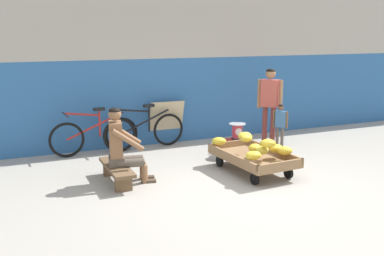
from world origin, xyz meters
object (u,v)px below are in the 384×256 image
object	(u,v)px
low_bench	(117,170)
sign_board	(166,122)
vendor_seated	(122,146)
bicycle_far_left	(144,131)
plastic_crate	(237,147)
customer_child	(280,122)
bicycle_near_left	(95,135)
banana_cart	(253,158)
weighing_scale	(237,131)
customer_adult	(270,99)

from	to	relation	value
low_bench	sign_board	world-z (taller)	sign_board
vendor_seated	bicycle_far_left	world-z (taller)	vendor_seated
plastic_crate	bicycle_far_left	world-z (taller)	bicycle_far_left
sign_board	customer_child	bearing A→B (deg)	-37.55
bicycle_far_left	bicycle_near_left	bearing A→B (deg)	-179.18
banana_cart	bicycle_near_left	world-z (taller)	bicycle_near_left
weighing_scale	customer_adult	distance (m)	1.04
low_bench	customer_child	xyz separation A→B (m)	(3.29, 0.61, 0.35)
sign_board	vendor_seated	bearing A→B (deg)	-125.43
vendor_seated	bicycle_far_left	size ratio (longest dim) A/B	0.69
sign_board	customer_adult	size ratio (longest dim) A/B	0.57
customer_adult	customer_child	world-z (taller)	customer_adult
banana_cart	low_bench	bearing A→B (deg)	170.28
bicycle_near_left	sign_board	bearing A→B (deg)	8.84
banana_cart	vendor_seated	distance (m)	2.09
bicycle_far_left	vendor_seated	bearing A→B (deg)	-116.74
bicycle_near_left	sign_board	distance (m)	1.50
banana_cart	plastic_crate	xyz separation A→B (m)	(0.26, 1.00, -0.09)
bicycle_far_left	customer_child	world-z (taller)	customer_child
banana_cart	bicycle_near_left	size ratio (longest dim) A/B	0.90
bicycle_near_left	sign_board	size ratio (longest dim) A/B	1.90
bicycle_far_left	sign_board	world-z (taller)	sign_board
banana_cart	low_bench	size ratio (longest dim) A/B	1.36
plastic_crate	weighing_scale	bearing A→B (deg)	-90.00
bicycle_near_left	low_bench	bearing A→B (deg)	-90.81
banana_cart	vendor_seated	xyz separation A→B (m)	(-2.04, 0.35, 0.33)
sign_board	banana_cart	bearing A→B (deg)	-75.26
plastic_crate	sign_board	world-z (taller)	sign_board
weighing_scale	sign_board	distance (m)	1.61
bicycle_near_left	banana_cart	bearing A→B (deg)	-45.20
plastic_crate	weighing_scale	xyz separation A→B (m)	(0.00, -0.00, 0.30)
vendor_seated	bicycle_far_left	bearing A→B (deg)	63.26
weighing_scale	customer_child	size ratio (longest dim) A/B	0.34
weighing_scale	customer_child	distance (m)	0.91
low_bench	vendor_seated	world-z (taller)	vendor_seated
low_bench	bicycle_near_left	xyz separation A→B (m)	(0.02, 1.75, 0.15)
vendor_seated	plastic_crate	xyz separation A→B (m)	(2.30, 0.65, -0.42)
weighing_scale	bicycle_far_left	distance (m)	1.81
sign_board	bicycle_near_left	bearing A→B (deg)	-171.16
bicycle_near_left	customer_adult	xyz separation A→B (m)	(3.23, -0.82, 0.60)
weighing_scale	bicycle_near_left	xyz separation A→B (m)	(-2.36, 1.12, -0.10)
customer_child	vendor_seated	bearing A→B (deg)	-168.96
plastic_crate	vendor_seated	bearing A→B (deg)	-164.22
vendor_seated	weighing_scale	xyz separation A→B (m)	(2.30, 0.65, -0.11)
weighing_scale	banana_cart	bearing A→B (deg)	-104.74
customer_adult	low_bench	bearing A→B (deg)	-163.99
low_bench	customer_adult	bearing A→B (deg)	16.01
sign_board	customer_adult	bearing A→B (deg)	-31.01
low_bench	customer_adult	size ratio (longest dim) A/B	0.72
plastic_crate	weighing_scale	size ratio (longest dim) A/B	1.20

